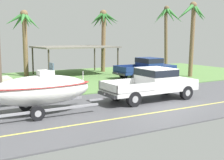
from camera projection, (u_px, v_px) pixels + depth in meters
name	position (u px, v px, depth m)	size (l,w,h in m)	color
ground	(94.00, 82.00, 24.13)	(36.00, 22.00, 0.11)	#4C4C51
pickup_truck_towing	(155.00, 82.00, 17.39)	(5.79, 2.10, 1.82)	silver
boat_on_trailer	(41.00, 90.00, 14.05)	(6.06, 2.26, 2.39)	gray
parked_pickup_background	(149.00, 67.00, 26.41)	(5.59, 2.09, 1.79)	navy
carport_awning	(74.00, 47.00, 28.34)	(7.12, 5.28, 2.73)	#4C4238
palm_tree_near_right	(167.00, 22.00, 31.50)	(2.76, 2.77, 6.80)	brown
palm_tree_mid	(192.00, 20.00, 26.60)	(3.84, 2.51, 6.65)	brown
palm_tree_far_left	(24.00, 28.00, 27.07)	(3.21, 2.77, 5.98)	brown
palm_tree_far_right	(103.00, 26.00, 30.43)	(3.14, 2.99, 6.29)	brown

